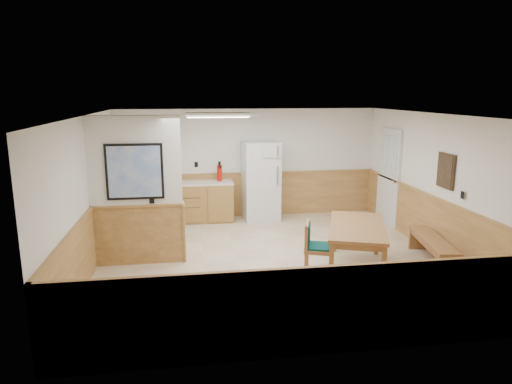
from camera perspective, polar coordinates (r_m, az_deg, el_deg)
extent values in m
plane|color=#CAB691|center=(8.06, 1.92, -8.44)|extent=(6.00, 6.00, 0.00)
cube|color=silver|center=(7.55, 2.06, 9.61)|extent=(6.00, 6.00, 0.02)
cube|color=white|center=(10.62, -0.99, 3.62)|extent=(6.00, 0.02, 2.50)
cube|color=white|center=(8.76, 21.66, 0.88)|extent=(0.02, 6.00, 2.50)
cube|color=white|center=(7.75, -20.39, -0.43)|extent=(0.02, 6.00, 2.50)
cube|color=tan|center=(10.74, -0.96, -0.35)|extent=(6.00, 0.04, 1.00)
cube|color=tan|center=(8.92, 21.16, -3.85)|extent=(0.04, 6.00, 1.00)
cube|color=tan|center=(7.93, -19.84, -5.72)|extent=(0.04, 6.00, 1.00)
cube|color=white|center=(7.73, -14.92, 3.68)|extent=(1.50, 0.15, 1.50)
cube|color=tan|center=(8.01, -14.43, -5.19)|extent=(1.50, 0.17, 1.00)
cube|color=black|center=(7.66, -14.94, 2.47)|extent=(0.92, 0.03, 0.92)
cube|color=silver|center=(7.65, -14.95, 2.45)|extent=(0.84, 0.01, 0.84)
cube|color=olive|center=(10.38, -6.77, -1.29)|extent=(1.40, 0.60, 0.86)
cube|color=olive|center=(10.44, -14.86, -1.54)|extent=(0.06, 0.60, 0.86)
cube|color=olive|center=(10.38, -10.80, -1.42)|extent=(0.06, 0.60, 0.86)
cube|color=beige|center=(10.28, -9.06, 1.08)|extent=(2.20, 0.60, 0.04)
cube|color=beige|center=(10.56, -9.07, 1.76)|extent=(2.20, 0.02, 0.10)
cube|color=silver|center=(10.44, 16.23, 1.72)|extent=(0.05, 1.02, 2.15)
cube|color=silver|center=(10.44, 16.18, 1.72)|extent=(0.04, 0.90, 2.05)
cube|color=silver|center=(10.35, 16.23, 4.58)|extent=(0.02, 0.76, 0.80)
cube|color=silver|center=(10.49, -12.47, 4.88)|extent=(0.80, 0.03, 1.00)
cube|color=white|center=(10.48, -12.47, 4.87)|extent=(0.70, 0.01, 0.90)
cube|color=#352415|center=(8.44, 22.65, 2.46)|extent=(0.03, 0.50, 0.60)
cube|color=black|center=(8.43, 22.53, 2.46)|extent=(0.01, 0.42, 0.52)
cube|color=silver|center=(8.74, -4.79, 9.61)|extent=(1.20, 0.30, 0.08)
cube|color=white|center=(8.74, -4.79, 9.32)|extent=(1.15, 0.25, 0.01)
cube|color=silver|center=(10.36, 0.60, 1.40)|extent=(0.83, 0.75, 1.79)
cube|color=silver|center=(9.95, 2.75, 5.21)|extent=(0.03, 0.02, 0.23)
cube|color=silver|center=(10.03, 2.72, 2.07)|extent=(0.03, 0.02, 0.42)
cube|color=olive|center=(7.60, 12.55, -4.27)|extent=(1.41, 1.93, 0.05)
cube|color=olive|center=(7.62, 12.53, -4.81)|extent=(1.28, 1.81, 0.10)
cube|color=olive|center=(6.95, 9.40, -8.99)|extent=(0.09, 0.09, 0.70)
cube|color=olive|center=(8.48, 9.79, -5.05)|extent=(0.09, 0.09, 0.70)
cube|color=olive|center=(6.98, 15.65, -9.22)|extent=(0.09, 0.09, 0.70)
cube|color=olive|center=(8.50, 14.88, -5.25)|extent=(0.09, 0.09, 0.70)
cube|color=olive|center=(8.30, 21.26, -5.57)|extent=(0.63, 1.62, 0.05)
cube|color=olive|center=(7.78, 23.85, -8.75)|extent=(0.33, 0.12, 0.40)
cube|color=olive|center=(8.99, 18.81, -5.55)|extent=(0.33, 0.12, 0.40)
cube|color=olive|center=(7.39, 7.94, -7.04)|extent=(0.59, 0.59, 0.06)
cube|color=#0E4941|center=(7.38, 7.95, -6.71)|extent=(0.54, 0.54, 0.03)
cube|color=olive|center=(7.33, 6.41, -5.28)|extent=(0.20, 0.46, 0.40)
cube|color=#0E4941|center=(7.34, 4.83, -5.21)|extent=(0.15, 0.39, 0.34)
cube|color=olive|center=(7.29, 6.21, -9.16)|extent=(0.05, 0.05, 0.39)
cube|color=olive|center=(7.67, 6.44, -8.07)|extent=(0.05, 0.05, 0.39)
cube|color=olive|center=(7.28, 9.43, -9.30)|extent=(0.05, 0.05, 0.39)
cube|color=olive|center=(7.66, 9.49, -8.20)|extent=(0.05, 0.05, 0.39)
cylinder|color=#B51309|center=(10.31, -4.58, 2.37)|extent=(0.13, 0.13, 0.36)
cylinder|color=black|center=(10.27, -4.60, 3.59)|extent=(0.06, 0.06, 0.08)
cylinder|color=#188729|center=(10.28, -13.44, 1.59)|extent=(0.09, 0.09, 0.21)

